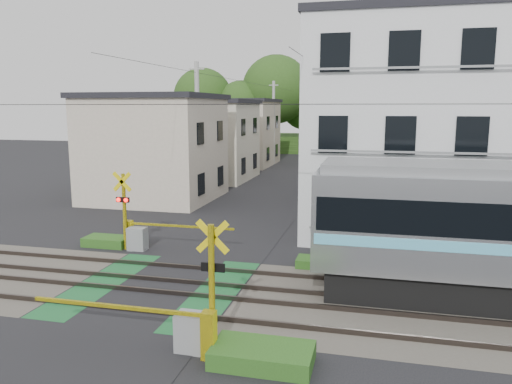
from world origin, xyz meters
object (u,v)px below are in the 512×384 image
(apartment_block, at_px, (426,127))
(pedestrian, at_px, (319,164))
(crossing_signal_far, at_px, (136,232))
(crossing_signal_near, at_px, (194,323))

(apartment_block, height_order, pedestrian, apartment_block)
(crossing_signal_far, distance_m, pedestrian, 24.79)
(apartment_block, distance_m, pedestrian, 20.10)
(crossing_signal_near, height_order, apartment_block, apartment_block)
(crossing_signal_far, height_order, pedestrian, crossing_signal_far)
(crossing_signal_far, bearing_deg, pedestrian, 79.84)
(crossing_signal_near, distance_m, apartment_block, 14.95)
(crossing_signal_near, relative_size, apartment_block, 0.46)
(crossing_signal_far, bearing_deg, apartment_block, 27.78)
(apartment_block, relative_size, pedestrian, 6.18)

